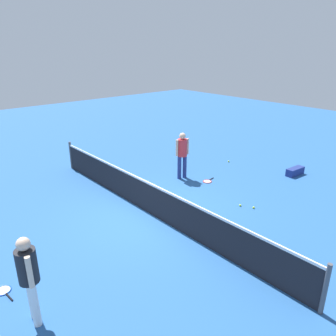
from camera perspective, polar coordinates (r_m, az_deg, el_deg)
The scene contains 10 objects.
ground_plane at distance 9.63m, azimuth -3.06°, elevation -7.89°, with size 40.00×40.00×0.00m, color #265693.
court_net at distance 9.41m, azimuth -3.12°, elevation -5.21°, with size 10.09×0.09×1.07m.
player_near_side at distance 11.75m, azimuth 2.49°, elevation 2.84°, with size 0.41×0.53×1.70m.
player_far_side at distance 6.22m, azimuth -23.02°, elevation -16.48°, with size 0.53×0.39×1.70m.
tennis_racket_near_player at distance 11.85m, azimuth 6.88°, elevation -2.27°, with size 0.37×0.60×0.03m.
tennis_racket_far_player at distance 7.69m, azimuth -26.60°, elevation -18.51°, with size 0.60×0.35×0.03m.
tennis_ball_near_player at distance 10.25m, azimuth 12.40°, elevation -6.33°, with size 0.07×0.07×0.07m, color #C6E033.
tennis_ball_by_net at distance 10.21m, azimuth 14.61°, elevation -6.65°, with size 0.07×0.07×0.07m, color #C6E033.
tennis_ball_midcourt at distance 13.92m, azimuth 10.46°, elevation 1.15°, with size 0.07×0.07×0.07m, color #C6E033.
equipment_bag at distance 13.23m, azimuth 21.23°, elevation -0.51°, with size 0.34×0.82×0.28m.
Camera 1 is at (-6.69, 5.18, 4.60)m, focal length 35.19 mm.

